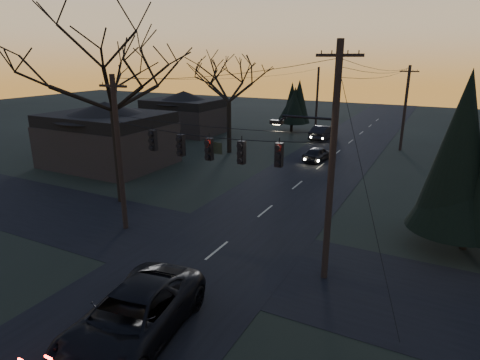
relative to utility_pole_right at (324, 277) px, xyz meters
The scene contains 16 objects.
main_road 11.41m from the utility_pole_right, 118.81° to the left, with size 8.00×120.00×0.02m, color black.
cross_road 5.50m from the utility_pole_right, behind, with size 60.00×7.00×0.02m, color black.
utility_pole_right is the anchor object (origin of this frame).
utility_pole_left 11.50m from the utility_pole_right, behind, with size 1.80×0.30×8.50m, color black, non-canonical shape.
utility_pole_far_r 28.00m from the utility_pole_right, 90.00° to the left, with size 1.80×0.30×8.50m, color black, non-canonical shape.
utility_pole_far_l 37.79m from the utility_pole_right, 107.72° to the left, with size 0.30×0.30×8.00m, color black, non-canonical shape.
span_signal_assembly 7.79m from the utility_pole_right, behind, with size 11.50×0.44×1.56m.
bare_tree_left 17.43m from the utility_pole_right, 167.67° to the left, with size 9.35×9.35×12.17m.
evergreen_right 9.24m from the utility_pole_right, 47.26° to the left, with size 4.37×4.37×7.73m.
bare_tree_dist 25.37m from the utility_pole_right, 128.72° to the left, with size 7.54×7.54×10.13m.
evergreen_dist 35.99m from the utility_pole_right, 112.67° to the left, with size 3.97×3.97×5.86m.
house_left_near 24.78m from the utility_pole_right, 156.04° to the left, with size 10.00×8.00×5.60m.
house_left_far 36.51m from the utility_pole_right, 134.44° to the left, with size 9.00×7.00×5.20m.
suv_near 8.47m from the utility_pole_right, 123.90° to the right, with size 2.96×6.41×1.78m, color black.
sedan_oncoming_a 20.78m from the utility_pole_right, 107.65° to the left, with size 1.58×3.93×1.34m, color black.
sedan_oncoming_b 30.97m from the utility_pole_right, 106.32° to the left, with size 1.71×4.91×1.62m, color black.
Camera 1 is at (9.38, -5.61, 9.39)m, focal length 30.00 mm.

